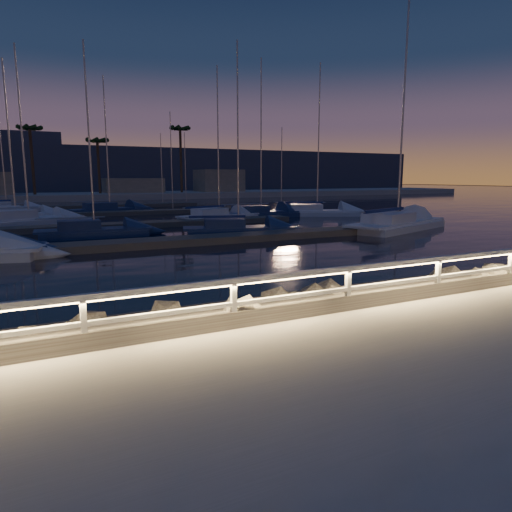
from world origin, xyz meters
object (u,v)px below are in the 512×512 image
at_px(sailboat_f, 91,231).
at_px(sailboat_k, 108,209).
at_px(sailboat_c, 235,228).
at_px(sailboat_g, 217,216).
at_px(sailboat_j, 26,220).
at_px(sailboat_h, 259,213).
at_px(sailboat_l, 315,211).
at_px(guard_rail, 409,271).
at_px(sailboat_d, 395,224).
at_px(sailboat_e, 13,216).
at_px(sailboat_n, 5,208).

distance_m(sailboat_f, sailboat_k, 19.30).
xyz_separation_m(sailboat_c, sailboat_f, (-8.70, 2.84, 0.01)).
bearing_deg(sailboat_g, sailboat_f, -164.72).
xyz_separation_m(sailboat_c, sailboat_j, (-12.43, 12.44, 0.05)).
relative_size(sailboat_h, sailboat_l, 1.00).
height_order(guard_rail, sailboat_h, sailboat_h).
bearing_deg(sailboat_l, sailboat_k, 171.65).
bearing_deg(sailboat_d, sailboat_h, 87.20).
bearing_deg(sailboat_e, sailboat_d, -44.61).
distance_m(sailboat_k, sailboat_n, 12.19).
distance_m(sailboat_g, sailboat_k, 14.32).
bearing_deg(sailboat_g, sailboat_n, 115.34).
bearing_deg(sailboat_n, sailboat_c, -72.91).
bearing_deg(sailboat_c, sailboat_d, 3.10).
xyz_separation_m(sailboat_h, sailboat_k, (-11.95, 11.04, 0.01)).
bearing_deg(guard_rail, sailboat_j, 106.15).
height_order(sailboat_c, sailboat_k, sailboat_k).
distance_m(guard_rail, sailboat_n, 49.30).
distance_m(sailboat_c, sailboat_k, 22.30).
distance_m(guard_rail, sailboat_l, 33.26).
bearing_deg(sailboat_n, sailboat_j, -92.18).
bearing_deg(sailboat_f, sailboat_c, -15.36).
relative_size(sailboat_g, sailboat_k, 0.93).
height_order(sailboat_f, sailboat_g, sailboat_g).
bearing_deg(sailboat_j, sailboat_d, -50.91).
xyz_separation_m(sailboat_h, sailboat_j, (-19.51, 1.72, 0.03)).
relative_size(sailboat_f, sailboat_h, 0.83).
height_order(sailboat_g, sailboat_k, sailboat_k).
height_order(sailboat_l, sailboat_n, sailboat_l).
height_order(sailboat_k, sailboat_n, sailboat_k).
bearing_deg(sailboat_h, sailboat_c, -126.22).
xyz_separation_m(guard_rail, sailboat_g, (5.77, 28.29, -0.96)).
relative_size(sailboat_f, sailboat_g, 0.92).
height_order(sailboat_g, sailboat_j, sailboat_j).
relative_size(guard_rail, sailboat_j, 3.23).
xyz_separation_m(sailboat_j, sailboat_n, (-2.14, 16.69, -0.04)).
bearing_deg(sailboat_f, sailboat_e, 111.62).
bearing_deg(sailboat_h, guard_rail, -112.22).
bearing_deg(sailboat_e, sailboat_j, -83.05).
xyz_separation_m(sailboat_c, sailboat_n, (-14.57, 29.14, 0.01)).
xyz_separation_m(sailboat_g, sailboat_l, (10.50, 0.70, 0.01)).
relative_size(sailboat_d, sailboat_l, 1.19).
distance_m(guard_rail, sailboat_d, 21.77).
relative_size(sailboat_d, sailboat_g, 1.32).
xyz_separation_m(sailboat_f, sailboat_k, (3.83, 18.91, 0.02)).
bearing_deg(sailboat_d, sailboat_l, 62.70).
height_order(sailboat_e, sailboat_j, sailboat_j).
bearing_deg(sailboat_l, sailboat_f, -136.52).
xyz_separation_m(sailboat_d, sailboat_g, (-8.86, 12.19, -0.06)).
bearing_deg(sailboat_g, sailboat_d, -69.37).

